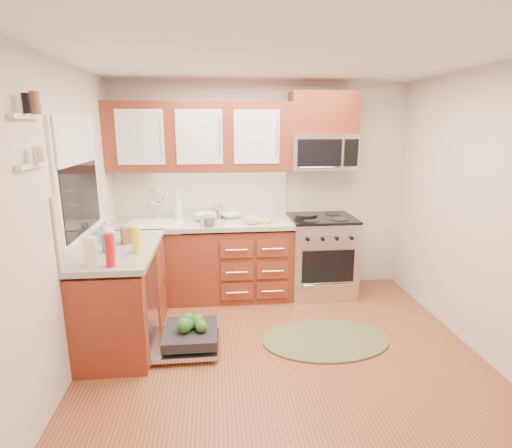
{
  "coord_description": "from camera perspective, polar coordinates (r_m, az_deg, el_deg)",
  "views": [
    {
      "loc": [
        -0.56,
        -3.05,
        1.99
      ],
      "look_at": [
        -0.16,
        0.85,
        1.03
      ],
      "focal_mm": 28.0,
      "sensor_mm": 36.0,
      "label": 1
    }
  ],
  "objects": [
    {
      "name": "canister",
      "position": [
        4.8,
        -5.28,
        1.91
      ],
      "size": [
        0.13,
        0.13,
        0.16
      ],
      "primitive_type": "cylinder",
      "rotation": [
        0.0,
        0.0,
        -0.42
      ],
      "color": "silver",
      "rests_on": "countertop_back"
    },
    {
      "name": "shelf_upper",
      "position": [
        2.94,
        -29.95,
        13.17
      ],
      "size": [
        0.04,
        0.4,
        0.03
      ],
      "primitive_type": "cube",
      "color": "white",
      "rests_on": "ground"
    },
    {
      "name": "wooden_box",
      "position": [
        3.92,
        -17.61,
        -1.51
      ],
      "size": [
        0.18,
        0.15,
        0.15
      ],
      "primitive_type": "cube",
      "rotation": [
        0.0,
        0.0,
        0.38
      ],
      "color": "brown",
      "rests_on": "countertop_left"
    },
    {
      "name": "ceiling",
      "position": [
        3.14,
        4.95,
        23.09
      ],
      "size": [
        3.5,
        3.5,
        0.0
      ],
      "primitive_type": "plane",
      "rotation": [
        3.14,
        0.0,
        0.0
      ],
      "color": "white",
      "rests_on": "ground"
    },
    {
      "name": "blue_carton",
      "position": [
        3.68,
        -20.28,
        -2.6
      ],
      "size": [
        0.1,
        0.07,
        0.16
      ],
      "primitive_type": "cube",
      "rotation": [
        0.0,
        0.0,
        -0.05
      ],
      "color": "blue",
      "rests_on": "countertop_left"
    },
    {
      "name": "base_cabinet_left",
      "position": [
        4.0,
        -18.44,
        -9.99
      ],
      "size": [
        0.6,
        1.25,
        0.85
      ],
      "primitive_type": "cube",
      "color": "maroon",
      "rests_on": "ground"
    },
    {
      "name": "mustard_bottle",
      "position": [
        3.58,
        -16.7,
        -2.17
      ],
      "size": [
        0.08,
        0.08,
        0.23
      ],
      "primitive_type": "cylinder",
      "rotation": [
        0.0,
        0.0,
        -0.12
      ],
      "color": "yellow",
      "rests_on": "countertop_left"
    },
    {
      "name": "soap_bottle_a",
      "position": [
        4.73,
        -11.03,
        2.31
      ],
      "size": [
        0.14,
        0.14,
        0.29
      ],
      "primitive_type": "imported",
      "rotation": [
        0.0,
        0.0,
        -0.32
      ],
      "color": "#999999",
      "rests_on": "countertop_back"
    },
    {
      "name": "cabinet_over_mw",
      "position": [
        4.79,
        9.57,
        15.36
      ],
      "size": [
        0.76,
        0.35,
        0.47
      ],
      "primitive_type": "cube",
      "color": "maroon",
      "rests_on": "ground"
    },
    {
      "name": "soap_bottle_b",
      "position": [
        4.01,
        -20.93,
        -0.98
      ],
      "size": [
        0.11,
        0.12,
        0.21
      ],
      "primitive_type": "imported",
      "rotation": [
        0.0,
        0.0,
        -0.24
      ],
      "color": "#999999",
      "rests_on": "countertop_left"
    },
    {
      "name": "cutting_board",
      "position": [
        4.57,
        0.26,
        0.47
      ],
      "size": [
        0.36,
        0.3,
        0.02
      ],
      "primitive_type": "cube",
      "rotation": [
        0.0,
        0.0,
        -0.38
      ],
      "color": "tan",
      "rests_on": "countertop_back"
    },
    {
      "name": "shelf_lower",
      "position": [
        2.95,
        -29.25,
        7.36
      ],
      "size": [
        0.04,
        0.4,
        0.03
      ],
      "primitive_type": "cube",
      "color": "white",
      "rests_on": "ground"
    },
    {
      "name": "stock_pot",
      "position": [
        4.39,
        -6.7,
        0.4
      ],
      "size": [
        0.19,
        0.19,
        0.11
      ],
      "primitive_type": "cylinder",
      "rotation": [
        0.0,
        0.0,
        -0.03
      ],
      "color": "silver",
      "rests_on": "countertop_back"
    },
    {
      "name": "backsplash_left",
      "position": [
        3.84,
        -23.48,
        0.92
      ],
      "size": [
        0.02,
        1.25,
        0.57
      ],
      "primitive_type": "cube",
      "color": "beige",
      "rests_on": "ground"
    },
    {
      "name": "bowl_b",
      "position": [
        4.66,
        -7.27,
        1.03
      ],
      "size": [
        0.34,
        0.34,
        0.08
      ],
      "primitive_type": "imported",
      "rotation": [
        0.0,
        0.0,
        -0.32
      ],
      "color": "#999999",
      "rests_on": "countertop_back"
    },
    {
      "name": "wall_front",
      "position": [
        1.59,
        15.98,
        -14.53
      ],
      "size": [
        3.5,
        0.04,
        2.5
      ],
      "primitive_type": "cube",
      "color": "beige",
      "rests_on": "ground"
    },
    {
      "name": "floor",
      "position": [
        3.68,
        4.1,
        -18.96
      ],
      "size": [
        3.5,
        3.5,
        0.0
      ],
      "primitive_type": "plane",
      "color": "brown",
      "rests_on": "ground"
    },
    {
      "name": "base_cabinet_back",
      "position": [
        4.76,
        -7.49,
        -5.49
      ],
      "size": [
        2.05,
        0.6,
        0.85
      ],
      "primitive_type": "cube",
      "color": "maroon",
      "rests_on": "ground"
    },
    {
      "name": "microwave",
      "position": [
        4.77,
        9.44,
        10.14
      ],
      "size": [
        0.76,
        0.38,
        0.4
      ],
      "primitive_type": null,
      "color": "silver",
      "rests_on": "ground"
    },
    {
      "name": "red_bottle",
      "position": [
        3.29,
        -20.17,
        -3.53
      ],
      "size": [
        0.09,
        0.09,
        0.27
      ],
      "primitive_type": "cylinder",
      "rotation": [
        0.0,
        0.0,
        -0.35
      ],
      "color": "red",
      "rests_on": "countertop_left"
    },
    {
      "name": "upper_cabinets",
      "position": [
        4.63,
        -8.02,
        12.25
      ],
      "size": [
        2.05,
        0.35,
        0.75
      ],
      "primitive_type": null,
      "color": "maroon",
      "rests_on": "ground"
    },
    {
      "name": "dishwasher",
      "position": [
        3.86,
        -9.88,
        -15.78
      ],
      "size": [
        0.7,
        0.6,
        0.2
      ],
      "primitive_type": null,
      "color": "silver",
      "rests_on": "ground"
    },
    {
      "name": "skillet",
      "position": [
        4.67,
        7.12,
        1.15
      ],
      "size": [
        0.32,
        0.32,
        0.05
      ],
      "primitive_type": "cylinder",
      "rotation": [
        0.0,
        0.0,
        -0.24
      ],
      "color": "black",
      "rests_on": "range"
    },
    {
      "name": "window_blind",
      "position": [
        3.73,
        -24.23,
        10.92
      ],
      "size": [
        0.02,
        0.96,
        0.4
      ],
      "primitive_type": "cube",
      "color": "white",
      "rests_on": "ground"
    },
    {
      "name": "paper_towel_roll",
      "position": [
        3.38,
        -22.51,
        -3.62
      ],
      "size": [
        0.12,
        0.12,
        0.23
      ],
      "primitive_type": "cylinder",
      "rotation": [
        0.0,
        0.0,
        -0.19
      ],
      "color": "white",
      "rests_on": "countertop_left"
    },
    {
      "name": "wall_back",
      "position": [
        4.88,
        0.86,
        5.1
      ],
      "size": [
        3.5,
        0.04,
        2.5
      ],
      "primitive_type": "cube",
      "color": "beige",
      "rests_on": "ground"
    },
    {
      "name": "countertop_back",
      "position": [
        4.62,
        -7.68,
        0.03
      ],
      "size": [
        2.07,
        0.64,
        0.05
      ],
      "primitive_type": "cube",
      "color": "#A09D92",
      "rests_on": "base_cabinet_back"
    },
    {
      "name": "sink",
      "position": [
        4.67,
        -14.09,
        -1.37
      ],
      "size": [
        0.62,
        0.5,
        0.26
      ],
      "primitive_type": null,
      "color": "white",
      "rests_on": "ground"
    },
    {
      "name": "cup",
      "position": [
        4.43,
        -0.62,
        0.55
      ],
      "size": [
        0.15,
        0.15,
        0.1
      ],
      "primitive_type": "imported",
      "rotation": [
        0.0,
        0.0,
        -0.22
      ],
      "color": "#999999",
      "rests_on": "countertop_back"
    },
    {
      "name": "wall_left",
      "position": [
        3.35,
        -26.42,
        -0.43
      ],
      "size": [
        0.04,
        3.5,
        2.5
      ],
      "primitive_type": "cube",
      "color": "beige",
      "rests_on": "ground"
    },
    {
      "name": "bowl_a",
      "position": [
        4.76,
        -3.63,
        1.23
      ],
      "size": [
        0.25,
        0.25,
        0.06
      ],
      "primitive_type": "imported",
      "rotation": [
        0.0,
        0.0,
        0.0
      ],
      "color": "#999999",
      "rests_on": "countertop_back"
    },
    {
      "name": "backsplash_back",
      "position": [
        4.85,
        -7.69,
        4.43
      ],
      "size": [
        2.05,
        0.02,
        0.57
      ],
      "primitive_type": "cube",
      "color": "beige",
      "rests_on": "ground"
    },
    {
      "name": "soap_bottle_c",
      "position": [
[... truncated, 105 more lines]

